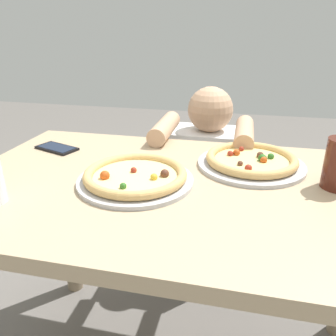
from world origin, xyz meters
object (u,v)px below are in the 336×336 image
(pizza_far, at_px, (251,161))
(diner_seated, at_px, (206,188))
(cell_phone, at_px, (57,148))
(pizza_near, at_px, (135,177))

(pizza_far, height_order, diner_seated, diner_seated)
(pizza_far, xyz_separation_m, cell_phone, (-0.67, 0.01, -0.01))
(pizza_near, bearing_deg, pizza_far, 31.41)
(pizza_near, relative_size, cell_phone, 1.96)
(diner_seated, bearing_deg, cell_phone, -137.62)
(pizza_far, distance_m, diner_seated, 0.60)
(pizza_near, height_order, pizza_far, same)
(pizza_near, distance_m, diner_seated, 0.74)
(cell_phone, xyz_separation_m, diner_seated, (0.49, 0.45, -0.32))
(pizza_far, relative_size, cell_phone, 1.99)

